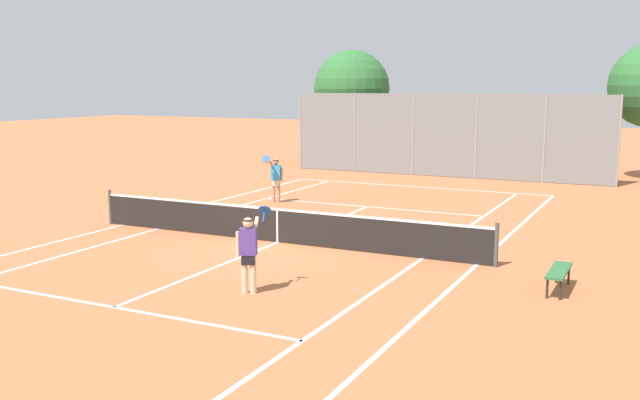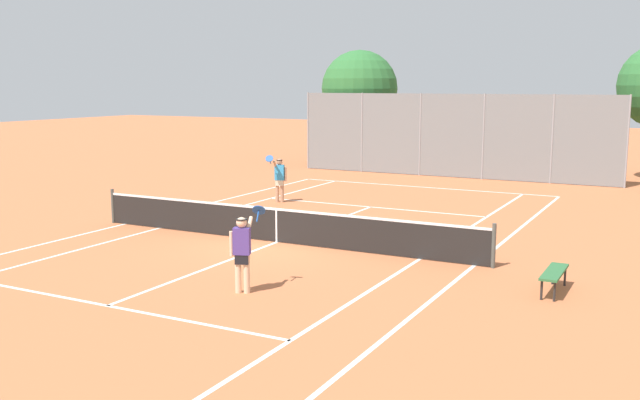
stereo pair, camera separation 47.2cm
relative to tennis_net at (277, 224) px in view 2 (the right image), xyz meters
The scene contains 9 objects.
ground_plane 0.51m from the tennis_net, ahead, with size 120.00×120.00×0.00m, color #BC663D.
court_line_markings 0.51m from the tennis_net, ahead, with size 11.10×23.90×0.01m.
tennis_net is the anchor object (origin of this frame).
player_near_side 4.80m from the tennis_net, 67.31° to the right, with size 0.46×0.88×1.77m.
player_far_left 6.71m from the tennis_net, 120.20° to the left, with size 0.48×0.87×1.77m.
loose_tennis_ball_0 4.86m from the tennis_net, 14.58° to the left, with size 0.07×0.07×0.07m, color #D1DB33.
courtside_bench 7.70m from the tennis_net, 10.53° to the right, with size 0.36×1.50×0.47m.
back_fence 15.64m from the tennis_net, 90.00° to the left, with size 15.12×0.08×3.87m.
tree_behind_left 18.97m from the tennis_net, 107.79° to the left, with size 3.96×3.96×6.03m.
Camera 2 is at (9.92, -16.34, 4.29)m, focal length 40.00 mm.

